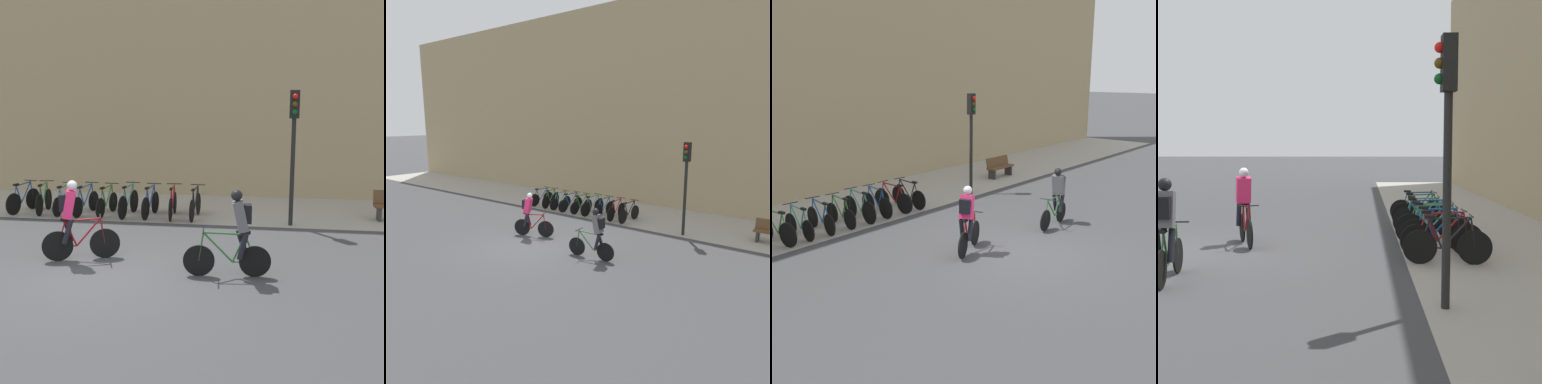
{
  "view_description": "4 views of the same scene",
  "coord_description": "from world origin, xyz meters",
  "views": [
    {
      "loc": [
        3.25,
        -8.74,
        3.36
      ],
      "look_at": [
        1.54,
        2.24,
        1.36
      ],
      "focal_mm": 45.0,
      "sensor_mm": 36.0,
      "label": 1
    },
    {
      "loc": [
        9.59,
        -9.39,
        4.61
      ],
      "look_at": [
        -0.59,
        3.69,
        1.42
      ],
      "focal_mm": 35.0,
      "sensor_mm": 36.0,
      "label": 2
    },
    {
      "loc": [
        -9.74,
        -6.53,
        4.51
      ],
      "look_at": [
        0.34,
        2.07,
        1.21
      ],
      "focal_mm": 45.0,
      "sensor_mm": 36.0,
      "label": 3
    },
    {
      "loc": [
        11.32,
        3.65,
        2.28
      ],
      "look_at": [
        1.5,
        3.42,
        1.43
      ],
      "focal_mm": 50.0,
      "sensor_mm": 36.0,
      "label": 4
    }
  ],
  "objects": [
    {
      "name": "parked_bike_4",
      "position": [
        -1.61,
        5.28,
        0.38
      ],
      "size": [
        0.46,
        1.62,
        0.95
      ],
      "color": "black",
      "rests_on": "ground"
    },
    {
      "name": "ground",
      "position": [
        0.0,
        0.0,
        0.0
      ],
      "size": [
        200.0,
        200.0,
        0.0
      ],
      "primitive_type": "plane",
      "color": "#3D3D3F"
    },
    {
      "name": "cyclist_pink",
      "position": [
        -0.88,
        0.91,
        0.95
      ],
      "size": [
        1.58,
        0.71,
        1.78
      ],
      "color": "black",
      "rests_on": "ground"
    },
    {
      "name": "cyclist_grey",
      "position": [
        2.72,
        0.42,
        0.95
      ],
      "size": [
        1.74,
        0.49,
        1.76
      ],
      "color": "black",
      "rests_on": "ground"
    },
    {
      "name": "parked_bike_6",
      "position": [
        -0.22,
        5.28,
        0.4
      ],
      "size": [
        0.46,
        1.64,
        0.98
      ],
      "color": "black",
      "rests_on": "ground"
    },
    {
      "name": "parked_bike_2",
      "position": [
        -2.99,
        5.28,
        0.38
      ],
      "size": [
        0.46,
        1.58,
        0.94
      ],
      "color": "black",
      "rests_on": "ground"
    },
    {
      "name": "traffic_light_pole",
      "position": [
        3.97,
        4.8,
        2.6
      ],
      "size": [
        0.26,
        0.3,
        3.77
      ],
      "color": "black",
      "rests_on": "ground"
    },
    {
      "name": "parked_bike_1",
      "position": [
        -3.68,
        5.28,
        0.4
      ],
      "size": [
        0.46,
        1.63,
        0.98
      ],
      "color": "black",
      "rests_on": "ground"
    },
    {
      "name": "parked_bike_0",
      "position": [
        -4.38,
        5.28,
        0.4
      ],
      "size": [
        0.46,
        1.63,
        0.98
      ],
      "color": "black",
      "rests_on": "ground"
    },
    {
      "name": "parked_bike_5",
      "position": [
        -0.91,
        5.28,
        0.42
      ],
      "size": [
        0.46,
        1.75,
        0.99
      ],
      "color": "black",
      "rests_on": "ground"
    },
    {
      "name": "parked_bike_7",
      "position": [
        0.47,
        5.28,
        0.41
      ],
      "size": [
        0.46,
        1.73,
        0.98
      ],
      "color": "black",
      "rests_on": "ground"
    },
    {
      "name": "parked_bike_3",
      "position": [
        -2.3,
        5.28,
        0.39
      ],
      "size": [
        0.46,
        1.69,
        0.95
      ],
      "color": "black",
      "rests_on": "ground"
    },
    {
      "name": "kerb_strip",
      "position": [
        0.0,
        6.75,
        0.0
      ],
      "size": [
        44.0,
        4.5,
        0.01
      ],
      "primitive_type": "cube",
      "color": "#A39E93",
      "rests_on": "ground"
    },
    {
      "name": "parked_bike_8",
      "position": [
        1.17,
        5.28,
        0.4
      ],
      "size": [
        0.46,
        1.71,
        0.97
      ],
      "color": "black",
      "rests_on": "ground"
    }
  ]
}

